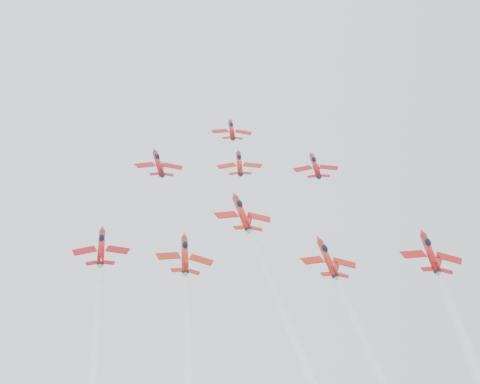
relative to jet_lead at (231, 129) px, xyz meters
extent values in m
cylinder|color=#A10F0F|center=(0.00, -0.26, -0.30)|extent=(1.06, 8.12, 6.95)
cone|color=#A10F0F|center=(0.00, 4.28, 3.43)|extent=(1.06, 2.31, 2.17)
cone|color=black|center=(0.00, -4.44, -3.74)|extent=(1.06, 1.57, 1.55)
ellipsoid|color=black|center=(0.00, 1.14, 1.48)|extent=(0.96, 2.19, 2.02)
cube|color=#A10F0F|center=(-2.60, -0.83, -0.83)|extent=(3.92, 2.47, 1.18)
cube|color=#A10F0F|center=(2.60, -0.83, -0.83)|extent=(3.92, 2.47, 1.18)
cube|color=#A10F0F|center=(0.00, -4.28, -2.11)|extent=(0.12, 2.57, 2.59)
cube|color=#A10F0F|center=(-1.35, -3.69, -3.12)|extent=(1.88, 1.22, 0.67)
cube|color=#A10F0F|center=(1.35, -3.69, -3.12)|extent=(1.88, 1.22, 0.67)
cylinder|color=maroon|center=(-16.43, -14.70, -12.18)|extent=(1.10, 8.42, 7.20)
cone|color=maroon|center=(-16.43, -9.99, -8.31)|extent=(1.10, 2.40, 2.25)
cone|color=black|center=(-16.43, -19.02, -15.74)|extent=(1.10, 1.62, 1.61)
ellipsoid|color=black|center=(-16.43, -13.24, -10.33)|extent=(1.00, 2.27, 2.09)
cube|color=maroon|center=(-19.13, -15.29, -12.73)|extent=(4.06, 2.55, 1.22)
cube|color=maroon|center=(-13.74, -15.29, -12.73)|extent=(4.06, 2.55, 1.22)
cube|color=maroon|center=(-16.43, -18.86, -14.05)|extent=(0.12, 2.66, 2.69)
cube|color=maroon|center=(-17.83, -18.25, -15.10)|extent=(1.95, 1.26, 0.70)
cube|color=maroon|center=(-15.03, -18.25, -15.10)|extent=(1.95, 1.26, 0.70)
cylinder|color=#B01E10|center=(-0.28, -13.62, -11.29)|extent=(1.06, 8.14, 6.96)
cone|color=#B01E10|center=(-0.28, -9.07, -7.55)|extent=(1.06, 2.32, 2.17)
cone|color=black|center=(-0.28, -17.80, -14.73)|extent=(1.06, 1.57, 1.56)
ellipsoid|color=black|center=(-0.28, -12.21, -9.51)|extent=(0.97, 2.19, 2.02)
cube|color=#B01E10|center=(-2.89, -14.19, -11.82)|extent=(3.93, 2.47, 1.18)
cube|color=#B01E10|center=(2.33, -14.19, -11.82)|extent=(3.93, 2.47, 1.18)
cube|color=#B01E10|center=(-0.28, -17.64, -13.10)|extent=(0.12, 2.57, 2.60)
cube|color=#B01E10|center=(-1.64, -17.06, -14.12)|extent=(1.89, 1.22, 0.67)
cube|color=#B01E10|center=(1.07, -17.06, -14.12)|extent=(1.89, 1.22, 0.67)
cylinder|color=maroon|center=(15.40, -13.51, -11.20)|extent=(1.08, 8.28, 7.08)
cone|color=maroon|center=(15.40, -8.88, -7.39)|extent=(1.08, 2.36, 2.21)
cone|color=black|center=(15.40, -17.76, -14.70)|extent=(1.08, 1.60, 1.59)
ellipsoid|color=black|center=(15.40, -12.08, -9.39)|extent=(0.98, 2.23, 2.06)
cube|color=maroon|center=(12.75, -14.09, -11.74)|extent=(4.00, 2.51, 1.20)
cube|color=maroon|center=(18.06, -14.09, -11.74)|extent=(4.00, 2.51, 1.20)
cube|color=maroon|center=(15.40, -17.60, -13.04)|extent=(0.12, 2.62, 2.64)
cube|color=maroon|center=(14.03, -17.00, -14.08)|extent=(1.92, 1.24, 0.69)
cube|color=maroon|center=(16.78, -17.00, -14.08)|extent=(1.92, 1.24, 0.69)
cylinder|color=#B31811|center=(-2.27, -29.16, -24.08)|extent=(1.19, 9.09, 7.77)
cone|color=#B31811|center=(-2.27, -24.08, -19.90)|extent=(1.19, 2.59, 2.42)
cone|color=black|center=(-2.27, -33.83, -27.92)|extent=(1.19, 1.75, 1.74)
ellipsoid|color=black|center=(-2.27, -27.59, -22.08)|extent=(1.08, 2.45, 2.26)
cube|color=#B31811|center=(-5.18, -29.80, -24.67)|extent=(4.38, 2.76, 1.32)
cube|color=#B31811|center=(0.64, -29.80, -24.67)|extent=(4.38, 2.76, 1.32)
cube|color=#B31811|center=(-2.27, -33.65, -26.09)|extent=(0.13, 2.87, 2.90)
cube|color=#B31811|center=(-3.78, -33.00, -27.23)|extent=(2.11, 1.36, 0.75)
cube|color=#B31811|center=(-0.76, -33.00, -27.23)|extent=(2.11, 1.36, 0.75)
cylinder|color=#9D0F13|center=(-25.46, -38.20, -31.51)|extent=(1.01, 7.70, 6.58)
cone|color=#9D0F13|center=(-25.46, -33.89, -27.96)|extent=(1.01, 2.19, 2.05)
cone|color=black|center=(-25.46, -42.15, -34.76)|extent=(1.01, 1.49, 1.47)
ellipsoid|color=black|center=(-25.46, -36.86, -29.82)|extent=(0.91, 2.08, 1.91)
cube|color=#9D0F13|center=(-27.93, -38.73, -32.01)|extent=(3.71, 2.34, 1.12)
cube|color=#9D0F13|center=(-22.99, -38.73, -32.01)|extent=(3.71, 2.34, 1.12)
cube|color=#9D0F13|center=(-25.46, -42.00, -33.21)|extent=(0.11, 2.43, 2.46)
cube|color=#9D0F13|center=(-26.74, -41.44, -34.18)|extent=(1.78, 1.15, 0.64)
cube|color=#9D0F13|center=(-24.18, -41.44, -34.18)|extent=(1.78, 1.15, 0.64)
cylinder|color=#A92110|center=(-12.76, -39.52, -32.60)|extent=(1.04, 7.96, 6.80)
cone|color=#A92110|center=(-12.76, -35.07, -28.93)|extent=(1.04, 2.27, 2.12)
cone|color=black|center=(-12.76, -43.61, -35.96)|extent=(1.04, 1.54, 1.52)
ellipsoid|color=black|center=(-12.76, -38.14, -30.85)|extent=(0.94, 2.15, 1.98)
cube|color=#A92110|center=(-15.31, -40.07, -33.11)|extent=(3.84, 2.42, 1.15)
cube|color=#A92110|center=(-10.21, -40.07, -33.11)|extent=(3.84, 2.42, 1.15)
cube|color=#A92110|center=(-12.76, -43.45, -34.36)|extent=(0.11, 2.51, 2.54)
cube|color=#A92110|center=(-14.09, -42.88, -35.36)|extent=(1.84, 1.19, 0.66)
cube|color=#A92110|center=(-11.44, -42.88, -35.36)|extent=(1.84, 1.19, 0.66)
cylinder|color=#AD1D10|center=(9.76, -39.81, -32.83)|extent=(1.06, 8.14, 6.96)
cone|color=#AD1D10|center=(9.76, -35.25, -29.09)|extent=(1.06, 2.32, 2.17)
cone|color=black|center=(9.76, -43.98, -36.27)|extent=(1.06, 1.57, 1.56)
ellipsoid|color=black|center=(9.76, -38.40, -31.05)|extent=(0.97, 2.19, 2.02)
cube|color=#AD1D10|center=(7.15, -40.37, -33.36)|extent=(3.93, 2.47, 1.18)
cube|color=#AD1D10|center=(12.37, -40.37, -33.36)|extent=(3.93, 2.47, 1.18)
cube|color=#AD1D10|center=(9.76, -43.82, -34.63)|extent=(0.12, 2.57, 2.60)
cube|color=#AD1D10|center=(8.41, -43.24, -35.65)|extent=(1.89, 1.22, 0.67)
cube|color=#AD1D10|center=(11.11, -43.24, -35.65)|extent=(1.89, 1.22, 0.67)
cylinder|color=#A50F10|center=(27.81, -38.13, -31.45)|extent=(1.20, 9.17, 7.84)
cone|color=#A50F10|center=(27.81, -33.00, -27.23)|extent=(1.20, 2.61, 2.45)
cone|color=black|center=(27.81, -42.83, -35.32)|extent=(1.20, 1.77, 1.75)
ellipsoid|color=black|center=(27.81, -36.54, -29.44)|extent=(1.09, 2.47, 2.28)
cube|color=#A50F10|center=(24.87, -38.76, -32.04)|extent=(4.42, 2.78, 1.33)
cube|color=#A50F10|center=(30.75, -38.76, -32.04)|extent=(4.42, 2.78, 1.33)
cube|color=#A50F10|center=(27.81, -42.66, -33.48)|extent=(0.13, 2.90, 2.93)
cube|color=#A50F10|center=(26.28, -41.99, -34.63)|extent=(2.12, 1.37, 0.76)
cube|color=#A50F10|center=(29.33, -41.99, -34.63)|extent=(2.12, 1.37, 0.76)
camera|label=1|loc=(-20.10, -141.89, -43.62)|focal=50.00mm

